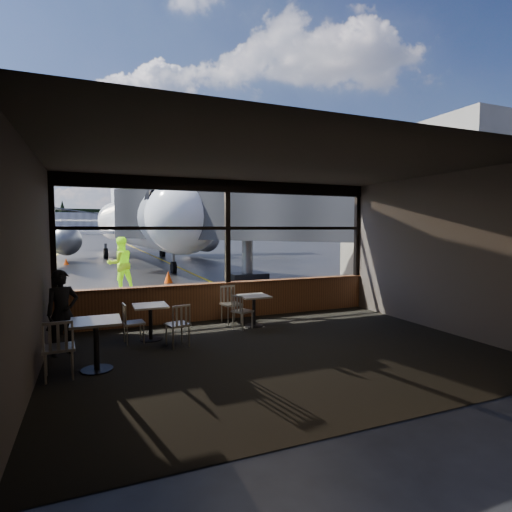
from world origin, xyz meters
TOP-DOWN VIEW (x-y plane):
  - ground_plane at (0.00, 120.00)m, footprint 520.00×520.00m
  - carpet_floor at (0.00, -3.00)m, footprint 8.00×6.00m
  - ceiling at (0.00, -3.00)m, footprint 8.00×6.00m
  - wall_left at (-4.00, -3.00)m, footprint 0.04×6.00m
  - wall_right at (4.00, -3.00)m, footprint 0.04×6.00m
  - wall_back at (0.00, -6.00)m, footprint 8.00×0.04m
  - window_sill at (0.00, 0.00)m, footprint 8.00×0.28m
  - window_header at (0.00, 0.00)m, footprint 8.00×0.18m
  - mullion_left at (-3.95, 0.00)m, footprint 0.12×0.12m
  - mullion_centre at (0.00, 0.00)m, footprint 0.12×0.12m
  - mullion_right at (3.95, 0.00)m, footprint 0.12×0.12m
  - window_transom at (0.00, 0.00)m, footprint 8.00×0.10m
  - airliner at (0.02, 22.19)m, footprint 30.21×35.52m
  - jet_bridge at (3.60, 5.50)m, footprint 9.69×11.84m
  - cafe_table_near at (0.31, -1.03)m, footprint 0.67×0.67m
  - cafe_table_mid at (-2.10, -1.31)m, footprint 0.67×0.67m
  - cafe_table_left at (-3.15, -2.79)m, footprint 0.76×0.76m
  - chair_near_w at (-0.04, -1.16)m, footprint 0.59×0.59m
  - chair_near_n at (-0.09, -0.53)m, footprint 0.56×0.56m
  - chair_mid_s at (-1.68, -1.95)m, footprint 0.56×0.56m
  - chair_mid_w at (-2.44, -1.43)m, footprint 0.49×0.49m
  - chair_left_s at (-3.69, -2.93)m, footprint 0.55×0.55m
  - passenger at (-3.70, -1.70)m, footprint 0.67×0.56m
  - ground_crew at (-2.22, 5.86)m, footprint 1.14×1.01m
  - cone_nose at (-0.24, 7.20)m, footprint 0.36×0.36m
  - cone_wing at (-4.69, 18.01)m, footprint 0.31×0.31m
  - terminal_annex at (10.00, 2.50)m, footprint 5.00×7.00m
  - hangar_mid at (0.00, 185.00)m, footprint 38.00×15.00m
  - hangar_right at (60.00, 178.00)m, footprint 50.00×20.00m
  - fuel_tank_a at (-30.00, 182.00)m, footprint 8.00×8.00m
  - fuel_tank_b at (-20.00, 182.00)m, footprint 8.00×8.00m
  - fuel_tank_c at (-10.00, 182.00)m, footprint 8.00×8.00m
  - treeline at (0.00, 210.00)m, footprint 360.00×3.00m

SIDE VIEW (x-z plane):
  - ground_plane at x=0.00m, z-range 0.00..0.00m
  - carpet_floor at x=0.00m, z-range 0.01..0.01m
  - cone_wing at x=-4.69m, z-range 0.00..0.43m
  - cone_nose at x=-0.24m, z-range 0.00..0.50m
  - cafe_table_near at x=0.31m, z-range 0.00..0.73m
  - cafe_table_mid at x=-2.10m, z-range 0.00..0.74m
  - chair_near_w at x=-0.04m, z-range 0.00..0.80m
  - chair_mid_w at x=-2.44m, z-range 0.00..0.82m
  - cafe_table_left at x=-3.15m, z-range 0.00..0.83m
  - chair_mid_s at x=-1.68m, z-range 0.00..0.85m
  - window_sill at x=0.00m, z-range 0.00..0.90m
  - chair_near_n at x=-0.09m, z-range 0.00..0.90m
  - chair_left_s at x=-3.69m, z-range 0.00..0.94m
  - passenger at x=-3.70m, z-range 0.00..1.56m
  - ground_crew at x=-2.22m, z-range 0.00..1.98m
  - wall_left at x=-4.00m, z-range 0.00..3.50m
  - wall_right at x=4.00m, z-range 0.00..3.50m
  - wall_back at x=0.00m, z-range 0.00..3.50m
  - mullion_left at x=-3.95m, z-range 0.90..3.50m
  - mullion_centre at x=0.00m, z-range 0.90..3.50m
  - mullion_right at x=3.95m, z-range 0.90..3.50m
  - window_transom at x=0.00m, z-range 2.26..2.34m
  - jet_bridge at x=3.60m, z-range 0.00..5.17m
  - terminal_annex at x=10.00m, z-range 0.00..6.00m
  - fuel_tank_a at x=-30.00m, z-range 0.00..6.00m
  - fuel_tank_b at x=-20.00m, z-range 0.00..6.00m
  - fuel_tank_c at x=-10.00m, z-range 0.00..6.00m
  - window_header at x=0.00m, z-range 3.20..3.50m
  - ceiling at x=0.00m, z-range 3.48..3.52m
  - hangar_mid at x=0.00m, z-range 0.00..10.00m
  - airliner at x=0.02m, z-range 0.00..10.37m
  - hangar_right at x=60.00m, z-range 0.00..12.00m
  - treeline at x=0.00m, z-range 0.00..12.00m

